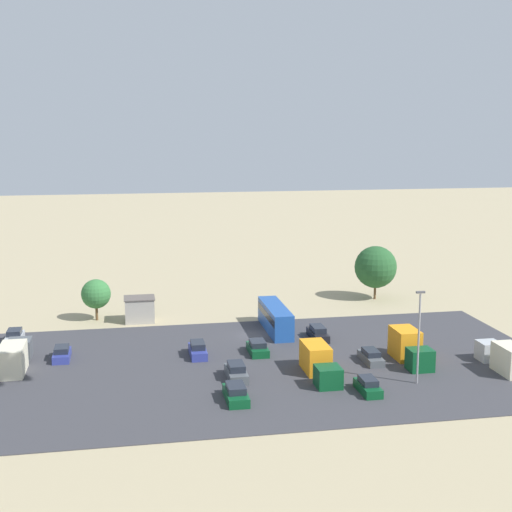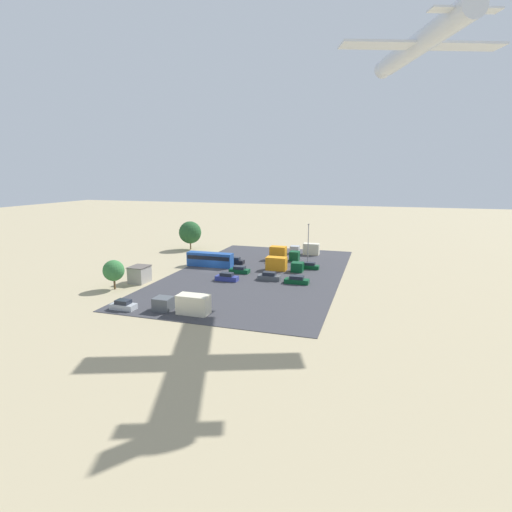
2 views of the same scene
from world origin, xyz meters
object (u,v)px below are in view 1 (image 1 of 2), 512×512
Objects in this scene: parked_car_8 at (371,357)px; parked_car_2 at (62,354)px; parked_car_0 at (368,386)px; parked_car_7 at (258,348)px; parked_car_5 at (15,337)px; parked_car_4 at (236,394)px; parked_car_6 at (318,333)px; parked_truck_3 at (319,363)px; bus at (275,317)px; parked_car_1 at (198,350)px; parked_car_3 at (236,372)px; shed_building at (140,309)px; parked_truck_2 at (15,356)px; parked_truck_1 at (409,348)px; parked_truck_0 at (504,357)px.

parked_car_2 is at bearing 168.00° from parked_car_8.
parked_car_7 is at bearing -59.30° from parked_car_0.
parked_car_4 is at bearing -44.98° from parked_car_5.
parked_truck_3 reaches higher than parked_car_6.
parked_car_5 is (31.98, -0.99, -1.11)m from bus.
parked_car_2 is at bearing -6.01° from parked_car_1.
parked_car_3 is at bearing 65.20° from bus.
parked_car_6 is at bearing -175.38° from parked_car_2.
parked_car_8 is at bearing -20.63° from parked_car_5.
parked_car_0 is (-4.42, 22.74, -1.13)m from bus.
parked_car_1 is 0.99× the size of parked_car_3.
parked_car_3 is (7.63, 16.51, -1.07)m from bus.
parked_car_0 is at bearing 152.63° from parked_car_3.
shed_building is at bearing 138.48° from parked_car_8.
parked_car_2 is at bearing -20.93° from parked_truck_3.
parked_truck_2 is (30.52, 9.16, -0.38)m from bus.
parked_truck_1 reaches higher than parked_car_5.
parked_truck_1 is at bearing -20.19° from parked_car_7.
parked_car_7 is (-3.71, -7.80, -0.06)m from parked_car_3.
parked_car_4 reaches higher than parked_car_2.
parked_truck_3 is at bearing -58.83° from parked_car_0.
parked_car_0 is at bearing -111.24° from parked_car_8.
parked_car_3 is (-9.25, 24.37, -0.89)m from shed_building.
parked_car_7 is at bearing 0.99° from parked_truck_2.
parked_car_3 is 0.63× the size of parked_truck_1.
parked_car_0 is at bearing -167.22° from parked_truck_0.
parked_car_1 is (-6.10, 16.29, -0.89)m from shed_building.
parked_car_1 is 33.40m from parked_truck_0.
parked_truck_0 is 0.93× the size of parked_truck_3.
parked_car_7 is (3.92, 8.70, -1.13)m from bus.
parked_car_4 is (-8.29, 30.25, -0.94)m from shed_building.
parked_car_6 is at bearing 7.77° from parked_truck_2.
parked_car_5 is at bearing -44.98° from parked_car_4.
shed_building is at bearing -69.47° from parked_car_1.
parked_car_0 is at bearing -21.24° from parked_truck_2.
parked_car_8 is (-18.60, 5.57, -0.10)m from parked_car_1.
bus is 23.19m from parked_car_0.
parked_car_5 is at bearing 159.29° from parked_truck_0.
parked_car_0 is 9.38m from parked_car_8.
parked_car_1 is 1.12× the size of parked_car_2.
shed_building is at bearing -37.82° from parked_truck_1.
parked_car_2 is at bearing 26.34° from parked_truck_2.
parked_truck_2 reaches higher than parked_truck_3.
parked_car_1 is at bearing 173.99° from parked_car_2.
parked_car_0 is 34.18m from parked_car_2.
parked_car_2 is 0.56× the size of parked_truck_1.
bus is at bearing -141.98° from parked_car_1.
shed_building is at bearing -69.22° from parked_car_3.
parked_truck_0 is (-46.73, 12.16, 0.77)m from parked_car_2.
shed_building reaches higher than parked_truck_3.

